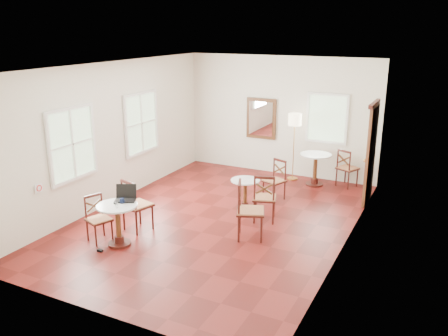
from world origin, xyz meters
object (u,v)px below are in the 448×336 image
chair_back_a (347,168)px  navy_mug (122,201)px  chair_back_b (275,180)px  floor_lamp (295,124)px  chair_mid_a (264,198)px  power_adapter (100,251)px  cafe_table_mid (245,191)px  water_glass (116,205)px  laptop (126,196)px  chair_near_b (98,219)px  mouse (115,203)px  chair_mid_b (249,210)px  cafe_table_back (315,166)px  cafe_table_near (118,220)px  chair_near_a (136,205)px

chair_back_a → navy_mug: size_ratio=8.48×
chair_back_b → floor_lamp: 1.82m
chair_mid_a → power_adapter: 3.23m
cafe_table_mid → water_glass: bearing=-114.8°
cafe_table_mid → floor_lamp: floor_lamp is taller
laptop → water_glass: bearing=-101.9°
chair_back_b → water_glass: chair_back_b is taller
laptop → water_glass: 0.39m
cafe_table_mid → laptop: laptop is taller
chair_back_a → chair_back_b: (-1.23, -1.57, -0.02)m
cafe_table_mid → chair_near_b: chair_near_b is taller
mouse → chair_mid_b: bearing=57.1°
cafe_table_back → chair_mid_b: bearing=-94.3°
chair_back_a → navy_mug: bearing=83.7°
navy_mug → cafe_table_mid: bearing=62.3°
cafe_table_near → cafe_table_back: bearing=65.0°
cafe_table_back → chair_back_a: chair_back_a is taller
cafe_table_near → chair_mid_a: bearing=48.2°
navy_mug → chair_mid_b: bearing=31.5°
cafe_table_mid → chair_near_b: size_ratio=0.76×
chair_near_a → laptop: 0.49m
cafe_table_near → water_glass: size_ratio=8.60×
cafe_table_mid → chair_mid_a: 0.73m
cafe_table_back → laptop: size_ratio=1.72×
chair_back_b → laptop: size_ratio=1.96×
chair_back_b → water_glass: (-1.57, -3.45, 0.35)m
chair_near_b → chair_mid_b: bearing=-39.3°
cafe_table_mid → chair_mid_b: bearing=-63.4°
chair_near_a → chair_near_b: size_ratio=1.20×
chair_near_a → chair_near_b: chair_near_a is taller
chair_near_b → chair_mid_a: bearing=-25.5°
power_adapter → water_glass: bearing=52.1°
chair_back_a → chair_mid_b: bearing=99.7°
navy_mug → power_adapter: size_ratio=1.13×
chair_near_b → water_glass: size_ratio=9.67×
navy_mug → floor_lamp: bearing=72.2°
cafe_table_back → chair_mid_a: 2.57m
chair_mid_b → water_glass: bearing=104.7°
chair_near_b → chair_mid_a: 3.15m
chair_mid_b → power_adapter: 2.68m
chair_mid_b → chair_near_a: bearing=85.1°
chair_back_a → floor_lamp: (-1.32, -0.04, 0.95)m
chair_near_b → power_adapter: 0.60m
chair_back_b → water_glass: 3.80m
floor_lamp → laptop: (-1.58, -4.60, -0.60)m
chair_near_b → chair_mid_b: 2.68m
chair_near_a → chair_mid_a: (1.98, 1.46, -0.02)m
cafe_table_mid → water_glass: size_ratio=7.37×
chair_mid_b → chair_back_b: size_ratio=1.20×
chair_near_a → chair_near_b: (-0.33, -0.68, -0.08)m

